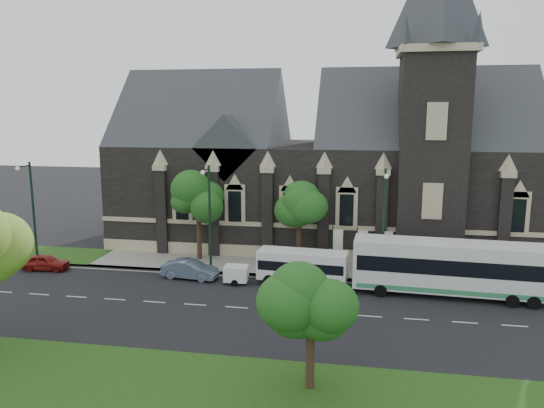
% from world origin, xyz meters
% --- Properties ---
extents(ground, '(160.00, 160.00, 0.00)m').
position_xyz_m(ground, '(0.00, 0.00, 0.00)').
color(ground, black).
rests_on(ground, ground).
extents(sidewalk, '(80.00, 5.00, 0.15)m').
position_xyz_m(sidewalk, '(0.00, 9.50, 0.07)').
color(sidewalk, gray).
rests_on(sidewalk, ground).
extents(museum, '(40.00, 17.70, 29.90)m').
position_xyz_m(museum, '(5.12, 18.78, 8.17)').
color(museum, black).
rests_on(museum, ground).
extents(tree_park_east, '(3.40, 3.40, 6.28)m').
position_xyz_m(tree_park_east, '(6.18, -9.32, 4.62)').
color(tree_park_east, black).
rests_on(tree_park_east, ground).
extents(tree_walk_right, '(4.08, 4.08, 7.80)m').
position_xyz_m(tree_walk_right, '(3.21, 10.71, 5.82)').
color(tree_walk_right, black).
rests_on(tree_walk_right, ground).
extents(tree_walk_left, '(3.91, 3.91, 7.64)m').
position_xyz_m(tree_walk_left, '(-5.80, 10.70, 5.73)').
color(tree_walk_left, black).
rests_on(tree_walk_left, ground).
extents(street_lamp_near, '(0.36, 1.88, 9.00)m').
position_xyz_m(street_lamp_near, '(10.00, 7.09, 5.11)').
color(street_lamp_near, black).
rests_on(street_lamp_near, ground).
extents(street_lamp_mid, '(0.36, 1.88, 9.00)m').
position_xyz_m(street_lamp_mid, '(-4.00, 7.09, 5.11)').
color(street_lamp_mid, black).
rests_on(street_lamp_mid, ground).
extents(street_lamp_far, '(0.36, 1.88, 9.00)m').
position_xyz_m(street_lamp_far, '(-20.00, 7.09, 5.11)').
color(street_lamp_far, black).
rests_on(street_lamp_far, ground).
extents(banner_flag_left, '(0.90, 0.10, 4.00)m').
position_xyz_m(banner_flag_left, '(6.29, 9.00, 2.38)').
color(banner_flag_left, black).
rests_on(banner_flag_left, ground).
extents(banner_flag_center, '(0.90, 0.10, 4.00)m').
position_xyz_m(banner_flag_center, '(8.29, 9.00, 2.38)').
color(banner_flag_center, black).
rests_on(banner_flag_center, ground).
extents(banner_flag_right, '(0.90, 0.10, 4.00)m').
position_xyz_m(banner_flag_right, '(10.29, 9.00, 2.38)').
color(banner_flag_right, black).
rests_on(banner_flag_right, ground).
extents(tour_coach, '(13.83, 3.79, 3.99)m').
position_xyz_m(tour_coach, '(14.69, 4.95, 2.16)').
color(tour_coach, silver).
rests_on(tour_coach, ground).
extents(shuttle_bus, '(7.03, 2.90, 2.65)m').
position_xyz_m(shuttle_bus, '(3.92, 5.57, 1.54)').
color(shuttle_bus, white).
rests_on(shuttle_bus, ground).
extents(box_trailer, '(2.65, 1.56, 1.41)m').
position_xyz_m(box_trailer, '(-1.22, 4.89, 0.80)').
color(box_trailer, white).
rests_on(box_trailer, ground).
extents(sedan, '(4.73, 2.09, 1.51)m').
position_xyz_m(sedan, '(-5.20, 5.44, 0.76)').
color(sedan, slate).
rests_on(sedan, ground).
extents(car_far_red, '(4.09, 1.95, 1.35)m').
position_xyz_m(car_far_red, '(-18.02, 5.48, 0.67)').
color(car_far_red, maroon).
rests_on(car_far_red, ground).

